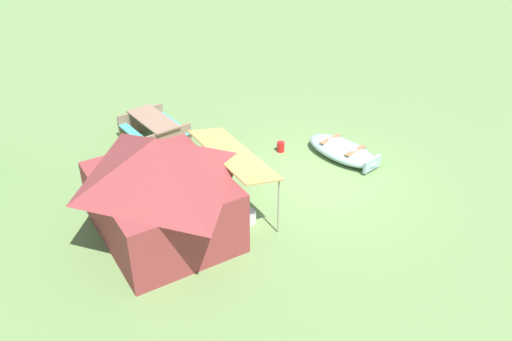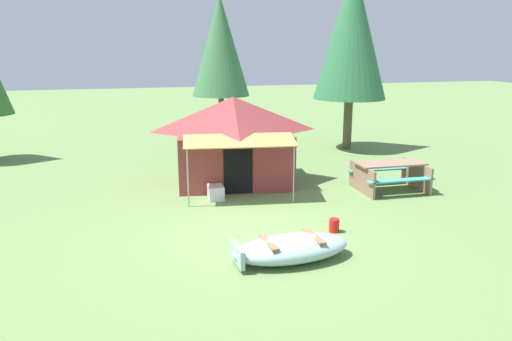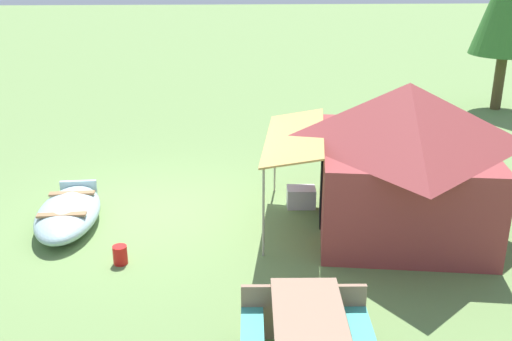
% 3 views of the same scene
% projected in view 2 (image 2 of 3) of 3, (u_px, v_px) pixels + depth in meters
% --- Properties ---
extents(ground_plane, '(80.00, 80.00, 0.00)m').
position_uv_depth(ground_plane, '(248.00, 233.00, 10.26)').
color(ground_plane, '#658649').
extents(beached_rowboat, '(2.27, 1.14, 0.45)m').
position_uv_depth(beached_rowboat, '(291.00, 248.00, 8.90)').
color(beached_rowboat, '#9AB8BE').
rests_on(beached_rowboat, ground_plane).
extents(canvas_cabin_tent, '(3.70, 4.05, 2.45)m').
position_uv_depth(canvas_cabin_tent, '(234.00, 138.00, 13.91)').
color(canvas_cabin_tent, brown).
rests_on(canvas_cabin_tent, ground_plane).
extents(picnic_table, '(1.87, 1.53, 0.77)m').
position_uv_depth(picnic_table, '(390.00, 173.00, 13.23)').
color(picnic_table, '#916F58').
rests_on(picnic_table, ground_plane).
extents(cooler_box, '(0.40, 0.52, 0.36)m').
position_uv_depth(cooler_box, '(216.00, 192.00, 12.51)').
color(cooler_box, silver).
rests_on(cooler_box, ground_plane).
extents(fuel_can, '(0.24, 0.24, 0.29)m').
position_uv_depth(fuel_can, '(334.00, 225.00, 10.29)').
color(fuel_can, red).
rests_on(fuel_can, ground_plane).
extents(pine_tree_back_left, '(2.33, 2.33, 5.88)m').
position_uv_depth(pine_tree_back_left, '(220.00, 46.00, 19.68)').
color(pine_tree_back_left, brown).
rests_on(pine_tree_back_left, ground_plane).
extents(pine_tree_far_center, '(2.69, 2.69, 6.70)m').
position_uv_depth(pine_tree_far_center, '(352.00, 33.00, 17.84)').
color(pine_tree_far_center, brown).
rests_on(pine_tree_far_center, ground_plane).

